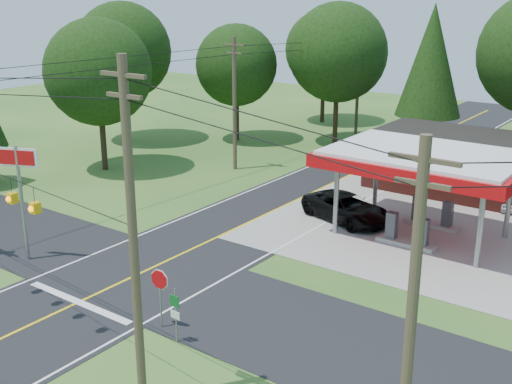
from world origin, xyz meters
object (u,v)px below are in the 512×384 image
Objects in this scene: gas_canopy at (425,162)px; big_stop_sign at (19,178)px; suv_car at (346,208)px; octagonal_stop_sign at (160,284)px.

gas_canopy is 1.77× the size of big_stop_sign.
big_stop_sign is (-14.90, -15.01, 0.09)m from gas_canopy.
octagonal_stop_sign is at bearing -162.61° from suv_car.
suv_car is at bearing -176.59° from gas_canopy.
big_stop_sign reaches higher than octagonal_stop_sign.
octagonal_stop_sign is (-4.50, -16.01, -2.32)m from gas_canopy.
big_stop_sign reaches higher than gas_canopy.
big_stop_sign reaches higher than suv_car.
gas_canopy is at bearing 74.30° from octagonal_stop_sign.
octagonal_stop_sign is at bearing -5.52° from big_stop_sign.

